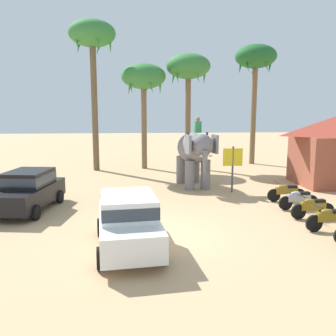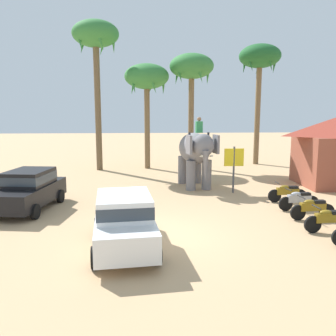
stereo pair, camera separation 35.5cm
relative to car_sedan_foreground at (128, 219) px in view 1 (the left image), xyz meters
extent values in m
plane|color=tan|center=(0.96, 0.94, -0.93)|extent=(120.00, 120.00, 0.00)
cube|color=white|center=(0.00, 0.04, -0.25)|extent=(2.10, 4.25, 0.76)
cube|color=white|center=(0.01, -0.06, 0.45)|extent=(1.76, 2.25, 0.64)
cube|color=#2D3842|center=(0.01, -0.06, 0.45)|extent=(1.79, 2.27, 0.35)
cylinder|color=black|center=(-0.98, 1.22, -0.63)|extent=(0.24, 0.62, 0.60)
cylinder|color=black|center=(0.71, 1.39, -0.63)|extent=(0.24, 0.62, 0.60)
cylinder|color=black|center=(-0.72, -1.31, -0.63)|extent=(0.24, 0.62, 0.60)
cylinder|color=black|center=(0.97, -1.14, -0.63)|extent=(0.24, 0.62, 0.60)
cube|color=black|center=(-4.28, 4.58, -0.25)|extent=(2.28, 4.30, 0.76)
cube|color=black|center=(-4.27, 4.68, 0.45)|extent=(1.85, 2.31, 0.64)
cube|color=#2D3842|center=(-4.27, 4.68, 0.45)|extent=(1.87, 2.33, 0.35)
cylinder|color=black|center=(-3.63, 3.20, -0.63)|extent=(0.27, 0.62, 0.60)
cylinder|color=black|center=(-3.26, 5.71, -0.63)|extent=(0.27, 0.62, 0.60)
cylinder|color=black|center=(-4.94, 5.96, -0.63)|extent=(0.27, 0.62, 0.60)
ellipsoid|color=slate|center=(3.40, 8.86, 1.22)|extent=(1.99, 3.28, 1.70)
cylinder|color=slate|center=(3.96, 8.00, -0.13)|extent=(0.52, 0.52, 1.60)
cylinder|color=slate|center=(3.09, 7.88, -0.13)|extent=(0.52, 0.52, 1.60)
cylinder|color=slate|center=(3.72, 9.84, -0.13)|extent=(0.52, 0.52, 1.60)
cylinder|color=slate|center=(2.85, 9.73, -0.13)|extent=(0.52, 0.52, 1.60)
ellipsoid|color=slate|center=(3.62, 7.25, 1.52)|extent=(1.22, 1.13, 1.20)
cube|color=slate|center=(4.32, 7.44, 1.57)|extent=(0.22, 0.81, 0.96)
cube|color=slate|center=(2.89, 7.25, 1.57)|extent=(0.22, 0.81, 0.96)
cone|color=slate|center=(3.67, 6.80, 0.52)|extent=(0.40, 0.40, 1.60)
cone|color=beige|center=(3.93, 6.89, 1.02)|extent=(0.19, 0.57, 0.21)
cone|color=beige|center=(3.41, 6.82, 1.02)|extent=(0.19, 0.57, 0.21)
cube|color=#338C4C|center=(3.52, 8.02, 2.42)|extent=(0.37, 0.28, 0.60)
sphere|color=#8E6647|center=(3.52, 8.02, 2.84)|extent=(0.22, 0.22, 0.22)
cylinder|color=#333338|center=(4.03, 8.08, 1.87)|extent=(0.12, 0.12, 0.55)
cylinder|color=#333338|center=(3.00, 7.95, 1.87)|extent=(0.12, 0.12, 0.55)
cylinder|color=black|center=(6.39, 0.95, -0.63)|extent=(0.60, 0.14, 0.60)
cube|color=olive|center=(6.99, 0.98, -0.41)|extent=(1.03, 0.26, 0.32)
ellipsoid|color=olive|center=(6.84, 0.98, -0.23)|extent=(0.45, 0.27, 0.20)
cylinder|color=black|center=(6.48, 0.95, -0.01)|extent=(0.07, 0.55, 0.04)
cylinder|color=black|center=(6.50, 2.36, -0.63)|extent=(0.61, 0.14, 0.60)
cylinder|color=black|center=(7.70, 2.45, -0.63)|extent=(0.61, 0.14, 0.60)
cube|color=olive|center=(7.10, 2.41, -0.41)|extent=(1.03, 0.28, 0.32)
ellipsoid|color=olive|center=(6.95, 2.39, -0.23)|extent=(0.46, 0.27, 0.20)
cube|color=black|center=(7.35, 2.42, -0.23)|extent=(0.46, 0.25, 0.12)
cylinder|color=black|center=(6.59, 2.37, -0.01)|extent=(0.08, 0.55, 0.04)
cylinder|color=black|center=(6.56, 3.66, -0.63)|extent=(0.61, 0.15, 0.60)
cylinder|color=black|center=(7.75, 3.76, -0.63)|extent=(0.61, 0.15, 0.60)
cube|color=#ADADB2|center=(7.15, 3.71, -0.41)|extent=(1.03, 0.29, 0.32)
ellipsoid|color=#ADADB2|center=(7.00, 3.70, -0.23)|extent=(0.46, 0.28, 0.20)
cube|color=black|center=(7.40, 3.73, -0.23)|extent=(0.46, 0.26, 0.12)
cylinder|color=black|center=(6.64, 3.66, -0.01)|extent=(0.09, 0.55, 0.04)
cylinder|color=black|center=(6.62, 5.07, -0.63)|extent=(0.60, 0.12, 0.60)
cylinder|color=black|center=(7.81, 5.03, -0.63)|extent=(0.60, 0.12, 0.60)
cube|color=olive|center=(7.22, 5.05, -0.41)|extent=(1.03, 0.23, 0.32)
ellipsoid|color=olive|center=(7.07, 5.06, -0.23)|extent=(0.45, 0.25, 0.20)
cube|color=black|center=(7.46, 5.05, -0.23)|extent=(0.45, 0.23, 0.12)
cylinder|color=black|center=(6.71, 5.07, -0.01)|extent=(0.06, 0.55, 0.04)
cylinder|color=brown|center=(0.85, 15.43, 2.31)|extent=(0.40, 0.40, 6.48)
ellipsoid|color=#337A38|center=(0.85, 15.43, 5.75)|extent=(3.20, 3.20, 1.80)
cone|color=#337A38|center=(2.05, 15.43, 5.25)|extent=(0.40, 0.92, 1.64)
cone|color=#337A38|center=(1.22, 16.58, 5.25)|extent=(0.91, 0.57, 1.67)
cone|color=#337A38|center=(-0.12, 16.14, 5.25)|extent=(0.73, 0.83, 1.69)
cone|color=#337A38|center=(-0.12, 14.73, 5.25)|extent=(0.73, 0.83, 1.69)
cone|color=#337A38|center=(1.22, 14.29, 5.25)|extent=(0.91, 0.57, 1.67)
cylinder|color=brown|center=(9.61, 17.03, 3.19)|extent=(0.42, 0.42, 8.23)
ellipsoid|color=#1E5B28|center=(9.61, 17.03, 7.50)|extent=(3.20, 3.20, 1.80)
cone|color=#1E5B28|center=(10.81, 17.03, 7.00)|extent=(0.40, 0.92, 1.64)
cone|color=#1E5B28|center=(9.98, 18.18, 7.00)|extent=(0.91, 0.57, 1.67)
cone|color=#1E5B28|center=(8.64, 17.74, 7.00)|extent=(0.73, 0.83, 1.69)
cone|color=#1E5B28|center=(8.64, 16.33, 7.00)|extent=(0.73, 0.83, 1.69)
cone|color=#1E5B28|center=(9.98, 15.89, 7.00)|extent=(0.91, 0.57, 1.67)
cylinder|color=brown|center=(-2.62, 14.93, 3.69)|extent=(0.43, 0.43, 9.24)
ellipsoid|color=#337A38|center=(-2.62, 14.93, 8.52)|extent=(3.20, 3.20, 1.80)
cone|color=#337A38|center=(-1.42, 14.93, 8.02)|extent=(0.40, 0.92, 1.64)
cone|color=#337A38|center=(-2.25, 16.07, 8.02)|extent=(0.91, 0.57, 1.67)
cone|color=#337A38|center=(-3.59, 15.64, 8.02)|extent=(0.73, 0.83, 1.69)
cone|color=#337A38|center=(-3.59, 14.23, 8.02)|extent=(0.73, 0.83, 1.69)
cone|color=#337A38|center=(-2.25, 13.79, 8.02)|extent=(0.91, 0.57, 1.67)
cylinder|color=brown|center=(4.10, 15.50, 2.68)|extent=(0.41, 0.41, 7.23)
ellipsoid|color=#337A38|center=(4.10, 15.50, 6.50)|extent=(3.20, 3.20, 1.80)
cone|color=#337A38|center=(5.30, 15.50, 6.00)|extent=(0.40, 0.92, 1.64)
cone|color=#337A38|center=(4.47, 16.64, 6.00)|extent=(0.91, 0.57, 1.67)
cone|color=#337A38|center=(3.13, 16.21, 6.00)|extent=(0.73, 0.83, 1.69)
cone|color=#337A38|center=(3.13, 14.79, 6.00)|extent=(0.73, 0.83, 1.69)
cone|color=#337A38|center=(4.47, 14.36, 6.00)|extent=(0.91, 0.57, 1.67)
cylinder|color=#4C4C51|center=(5.20, 7.11, 0.27)|extent=(0.10, 0.10, 2.40)
cube|color=yellow|center=(5.20, 7.11, 0.92)|extent=(1.00, 0.08, 0.90)
camera|label=1|loc=(0.28, -10.07, 3.17)|focal=36.94mm
camera|label=2|loc=(0.64, -10.10, 3.17)|focal=36.94mm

